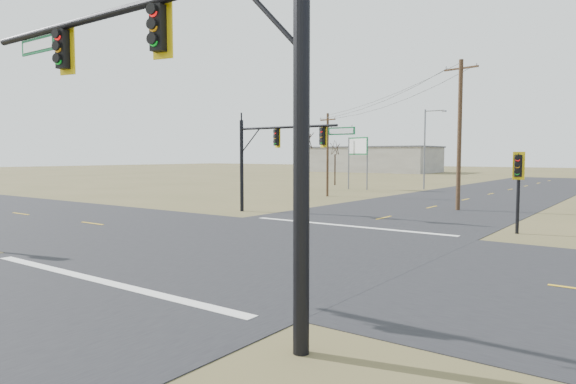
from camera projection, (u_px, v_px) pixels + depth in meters
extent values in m
plane|color=brown|center=(259.00, 246.00, 21.54)|extent=(320.00, 320.00, 0.00)
cube|color=black|center=(259.00, 246.00, 21.53)|extent=(160.00, 14.00, 0.02)
cube|color=black|center=(259.00, 246.00, 21.53)|extent=(14.00, 160.00, 0.02)
cube|color=silver|center=(101.00, 281.00, 15.49)|extent=(12.00, 0.40, 0.01)
cube|color=silver|center=(347.00, 226.00, 27.57)|extent=(12.00, 0.40, 0.01)
cylinder|color=black|center=(301.00, 147.00, 9.62)|extent=(0.32, 0.32, 7.96)
cylinder|color=black|center=(113.00, 13.00, 12.72)|extent=(11.37, 0.20, 0.20)
cube|color=#0C572A|center=(38.00, 45.00, 14.87)|extent=(1.80, 0.05, 0.45)
cylinder|color=black|center=(242.00, 166.00, 34.86)|extent=(0.25, 0.25, 6.19)
cylinder|color=black|center=(286.00, 127.00, 32.47)|extent=(7.52, 0.16, 0.16)
cube|color=#0C572A|center=(341.00, 131.00, 30.12)|extent=(1.80, 0.05, 0.45)
cylinder|color=black|center=(518.00, 194.00, 24.89)|extent=(0.16, 0.16, 3.84)
cylinder|color=#4A311F|center=(459.00, 136.00, 35.24)|extent=(0.30, 0.30, 10.33)
cube|color=#4A311F|center=(461.00, 68.00, 34.91)|extent=(2.50, 0.63, 0.12)
cylinder|color=#4A311F|center=(328.00, 155.00, 47.47)|extent=(0.22, 0.22, 7.69)
cube|color=#4A311F|center=(328.00, 120.00, 47.24)|extent=(1.86, 0.54, 0.12)
cylinder|color=slate|center=(349.00, 163.00, 57.75)|extent=(0.15, 0.15, 5.81)
cylinder|color=slate|center=(367.00, 164.00, 56.38)|extent=(0.15, 0.15, 5.81)
cube|color=#0C572A|center=(358.00, 146.00, 56.93)|extent=(2.94, 1.14, 1.94)
cylinder|color=slate|center=(424.00, 150.00, 57.13)|extent=(0.18, 0.18, 8.90)
cylinder|color=slate|center=(435.00, 111.00, 56.19)|extent=(2.14, 0.11, 0.11)
cube|color=slate|center=(444.00, 111.00, 55.57)|extent=(0.54, 0.40, 0.16)
cylinder|color=black|center=(307.00, 169.00, 56.38)|extent=(0.23, 0.23, 4.60)
cylinder|color=black|center=(335.00, 170.00, 65.40)|extent=(0.18, 0.18, 3.94)
cube|color=#A6A394|center=(373.00, 160.00, 117.35)|extent=(28.00, 14.00, 5.50)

